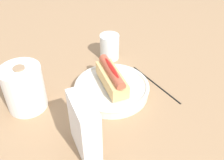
{
  "coord_description": "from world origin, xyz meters",
  "views": [
    {
      "loc": [
        -0.59,
        0.12,
        0.52
      ],
      "look_at": [
        -0.0,
        0.01,
        0.05
      ],
      "focal_mm": 41.79,
      "sensor_mm": 36.0,
      "label": 1
    }
  ],
  "objects_px": {
    "serving_bowl": "(112,89)",
    "chopstick_near": "(156,84)",
    "paper_towel_roll": "(24,88)",
    "napkin_box": "(84,126)",
    "hotdog_front": "(112,78)",
    "water_glass": "(110,48)"
  },
  "relations": [
    {
      "from": "serving_bowl",
      "to": "paper_towel_roll",
      "type": "relative_size",
      "value": 1.68
    },
    {
      "from": "paper_towel_roll",
      "to": "chopstick_near",
      "type": "distance_m",
      "value": 0.4
    },
    {
      "from": "serving_bowl",
      "to": "chopstick_near",
      "type": "relative_size",
      "value": 1.02
    },
    {
      "from": "water_glass",
      "to": "napkin_box",
      "type": "bearing_deg",
      "value": 161.42
    },
    {
      "from": "serving_bowl",
      "to": "hotdog_front",
      "type": "bearing_deg",
      "value": -90.0
    },
    {
      "from": "hotdog_front",
      "to": "napkin_box",
      "type": "bearing_deg",
      "value": 151.4
    },
    {
      "from": "napkin_box",
      "to": "chopstick_near",
      "type": "xyz_separation_m",
      "value": [
        0.2,
        -0.24,
        -0.07
      ]
    },
    {
      "from": "napkin_box",
      "to": "chopstick_near",
      "type": "bearing_deg",
      "value": -63.36
    },
    {
      "from": "hotdog_front",
      "to": "paper_towel_roll",
      "type": "bearing_deg",
      "value": 90.62
    },
    {
      "from": "serving_bowl",
      "to": "chopstick_near",
      "type": "distance_m",
      "value": 0.15
    },
    {
      "from": "paper_towel_roll",
      "to": "hotdog_front",
      "type": "bearing_deg",
      "value": -89.38
    },
    {
      "from": "napkin_box",
      "to": "water_glass",
      "type": "bearing_deg",
      "value": -31.42
    },
    {
      "from": "serving_bowl",
      "to": "water_glass",
      "type": "xyz_separation_m",
      "value": [
        0.2,
        -0.03,
        0.02
      ]
    },
    {
      "from": "hotdog_front",
      "to": "chopstick_near",
      "type": "bearing_deg",
      "value": -82.15
    },
    {
      "from": "paper_towel_roll",
      "to": "napkin_box",
      "type": "relative_size",
      "value": 0.89
    },
    {
      "from": "chopstick_near",
      "to": "water_glass",
      "type": "bearing_deg",
      "value": 9.46
    },
    {
      "from": "paper_towel_roll",
      "to": "napkin_box",
      "type": "distance_m",
      "value": 0.23
    },
    {
      "from": "hotdog_front",
      "to": "chopstick_near",
      "type": "relative_size",
      "value": 0.71
    },
    {
      "from": "serving_bowl",
      "to": "chopstick_near",
      "type": "bearing_deg",
      "value": -82.15
    },
    {
      "from": "water_glass",
      "to": "chopstick_near",
      "type": "relative_size",
      "value": 0.41
    },
    {
      "from": "serving_bowl",
      "to": "chopstick_near",
      "type": "height_order",
      "value": "serving_bowl"
    },
    {
      "from": "serving_bowl",
      "to": "hotdog_front",
      "type": "relative_size",
      "value": 1.44
    }
  ]
}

